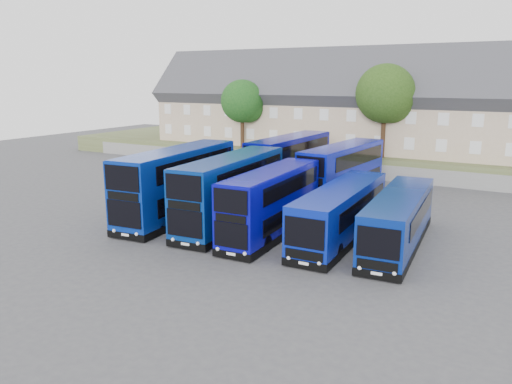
% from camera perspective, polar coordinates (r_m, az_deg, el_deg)
% --- Properties ---
extents(ground, '(120.00, 120.00, 0.00)m').
position_cam_1_polar(ground, '(29.94, -3.17, -6.13)').
color(ground, '#434348').
rests_on(ground, ground).
extents(retaining_wall, '(70.00, 0.40, 1.50)m').
position_cam_1_polar(retaining_wall, '(51.00, 11.48, 2.45)').
color(retaining_wall, slate).
rests_on(retaining_wall, ground).
extents(earth_bank, '(80.00, 20.00, 2.00)m').
position_cam_1_polar(earth_bank, '(60.44, 14.46, 4.13)').
color(earth_bank, '#525A32').
rests_on(earth_bank, ground).
extents(terrace_row, '(48.00, 10.40, 11.20)m').
position_cam_1_polar(terrace_row, '(56.93, 10.75, 9.47)').
color(terrace_row, tan).
rests_on(terrace_row, earth_bank).
extents(dd_front_left, '(3.95, 12.42, 4.86)m').
position_cam_1_polar(dd_front_left, '(35.86, -8.89, 0.89)').
color(dd_front_left, navy).
rests_on(dd_front_left, ground).
extents(dd_front_mid, '(3.59, 11.83, 4.64)m').
position_cam_1_polar(dd_front_mid, '(33.50, -2.83, -0.01)').
color(dd_front_mid, navy).
rests_on(dd_front_mid, ground).
extents(dd_front_right, '(2.85, 10.55, 4.15)m').
position_cam_1_polar(dd_front_right, '(31.30, 1.80, -1.38)').
color(dd_front_right, '#08089E').
rests_on(dd_front_right, ground).
extents(dd_rear_left, '(2.93, 11.84, 4.68)m').
position_cam_1_polar(dd_rear_left, '(44.70, 3.85, 3.25)').
color(dd_rear_left, '#070A88').
rests_on(dd_rear_left, ground).
extents(dd_rear_right, '(3.46, 11.43, 4.48)m').
position_cam_1_polar(dd_rear_right, '(41.06, 9.82, 2.09)').
color(dd_rear_right, '#0814A2').
rests_on(dd_rear_right, ground).
extents(coach_east_a, '(2.91, 12.07, 3.28)m').
position_cam_1_polar(coach_east_a, '(31.10, 9.67, -2.47)').
color(coach_east_a, '#081EA3').
rests_on(coach_east_a, ground).
extents(coach_east_b, '(3.25, 11.74, 3.17)m').
position_cam_1_polar(coach_east_b, '(30.45, 15.99, -3.23)').
color(coach_east_b, navy).
rests_on(coach_east_b, ground).
extents(tree_west, '(4.80, 4.80, 7.65)m').
position_cam_1_polar(tree_west, '(57.01, -1.42, 10.15)').
color(tree_west, '#382314').
rests_on(tree_west, earth_bank).
extents(tree_mid, '(5.76, 5.76, 9.18)m').
position_cam_1_polar(tree_mid, '(51.17, 14.74, 10.57)').
color(tree_mid, '#382314').
rests_on(tree_mid, earth_bank).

